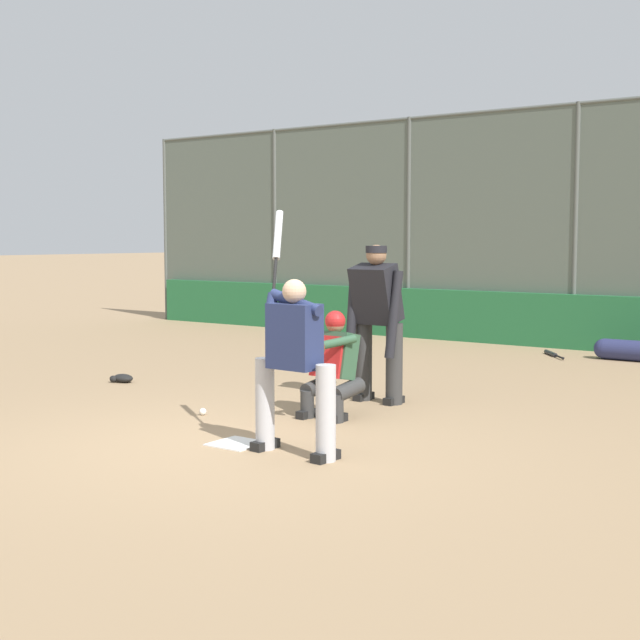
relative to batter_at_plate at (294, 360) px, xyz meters
name	(u,v)px	position (x,y,z in m)	size (l,w,h in m)	color
ground_plane	(237,444)	(0.65, -0.01, -0.81)	(160.00, 160.00, 0.00)	#9E7F5B
home_plate_marker	(237,444)	(0.65, -0.01, -0.81)	(0.43, 0.43, 0.01)	white
backstop_fence	(576,221)	(0.65, -8.56, 1.30)	(19.05, 0.08, 4.06)	#515651
padding_wall	(571,322)	(0.65, -8.46, -0.36)	(18.59, 0.18, 0.91)	#236638
batter_at_plate	(294,360)	(0.00, 0.00, 0.00)	(0.97, 0.65, 2.08)	#B7B7BC
catcher_behind_plate	(331,363)	(0.64, -1.46, -0.25)	(0.58, 0.69, 1.10)	#333333
umpire_home	(377,318)	(0.71, -2.45, 0.14)	(0.72, 0.45, 1.76)	#333333
spare_bat_by_padding	(552,354)	(0.57, -7.43, -0.78)	(0.56, 0.68, 0.07)	black
spare_bat_third_base_side	(363,338)	(4.18, -7.60, -0.78)	(0.55, 0.73, 0.07)	black
fielding_glove_on_dirt	(122,378)	(4.09, -1.76, -0.76)	(0.30, 0.23, 0.11)	black
baseball_loose	(203,412)	(1.80, -0.80, -0.78)	(0.07, 0.07, 0.07)	white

